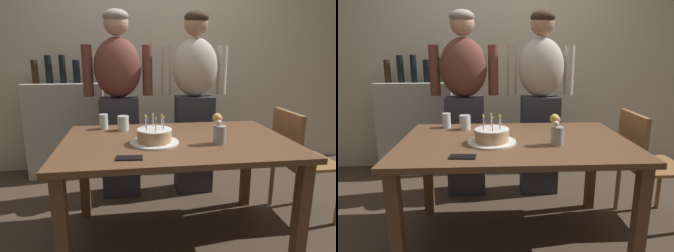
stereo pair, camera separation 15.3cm
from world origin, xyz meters
The scene contains 12 objects.
ground_plane centered at (0.00, 0.00, 0.00)m, with size 10.00×10.00×0.00m, color #47382B.
back_wall centered at (0.00, 1.55, 1.30)m, with size 5.20×0.10×2.60m, color beige.
dining_table centered at (0.00, 0.00, 0.64)m, with size 1.50×0.96×0.74m.
birthday_cake centered at (-0.15, -0.07, 0.78)m, with size 0.31×0.31×0.18m.
water_glass_near centered at (-0.50, 0.36, 0.80)m, with size 0.06×0.06×0.11m, color silver.
water_glass_far centered at (-0.35, 0.29, 0.79)m, with size 0.08×0.08×0.11m, color silver.
cell_phone centered at (-0.31, -0.33, 0.74)m, with size 0.14×0.07×0.01m, color black.
flower_vase centered at (0.25, -0.13, 0.84)m, with size 0.09×0.08×0.20m.
person_man_bearded centered at (-0.39, 0.77, 0.87)m, with size 0.61×0.27×1.66m.
person_woman_cardigan centered at (0.30, 0.77, 0.87)m, with size 0.61×0.27×1.66m.
dining_chair centered at (0.99, 0.18, 0.52)m, with size 0.42×0.42×0.87m.
shelf_cabinet centered at (-0.97, 1.33, 0.52)m, with size 0.81×0.30×1.29m.
Camera 2 is at (-0.16, -1.85, 1.28)m, focal length 31.08 mm.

